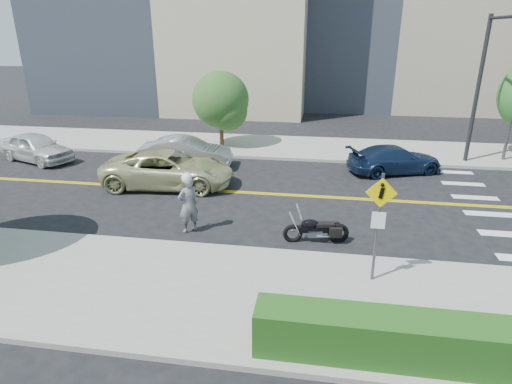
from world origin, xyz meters
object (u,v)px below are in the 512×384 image
object	(u,v)px
pedestrian_sign	(379,218)
parked_car_silver	(186,152)
parked_car_blue	(395,159)
motorcyclist	(188,203)
suv	(168,169)
motorcycle	(317,224)
parked_car_white	(36,147)

from	to	relation	value
pedestrian_sign	parked_car_silver	size ratio (longest dim) A/B	0.66
parked_car_blue	motorcyclist	bearing A→B (deg)	114.09
suv	parked_car_silver	bearing A→B (deg)	-2.48
motorcycle	suv	xyz separation A→B (m)	(-6.53, 4.31, 0.16)
parked_car_white	parked_car_blue	world-z (taller)	parked_car_white
pedestrian_sign	motorcycle	world-z (taller)	pedestrian_sign
pedestrian_sign	parked_car_silver	world-z (taller)	pedestrian_sign
parked_car_white	motorcycle	bearing A→B (deg)	-94.69
parked_car_blue	motorcycle	bearing A→B (deg)	135.12
pedestrian_sign	suv	world-z (taller)	pedestrian_sign
pedestrian_sign	parked_car_blue	world-z (taller)	pedestrian_sign
motorcyclist	suv	distance (m)	4.80
suv	parked_car_silver	xyz separation A→B (m)	(-0.12, 2.86, -0.04)
pedestrian_sign	parked_car_silver	xyz separation A→B (m)	(-8.20, 9.45, -1.22)
motorcycle	parked_car_silver	bearing A→B (deg)	123.34
motorcyclist	suv	size ratio (longest dim) A/B	0.37
pedestrian_sign	motorcycle	bearing A→B (deg)	124.29
motorcyclist	parked_car_silver	bearing A→B (deg)	-114.94
motorcyclist	parked_car_silver	size ratio (longest dim) A/B	0.46
parked_car_silver	parked_car_blue	xyz separation A→B (m)	(10.14, 0.68, -0.09)
motorcyclist	parked_car_silver	xyz separation A→B (m)	(-2.37, 7.09, -0.30)
pedestrian_sign	motorcyclist	bearing A→B (deg)	157.90
motorcyclist	motorcycle	distance (m)	4.30
pedestrian_sign	parked_car_blue	size ratio (longest dim) A/B	0.67
motorcyclist	suv	bearing A→B (deg)	-105.39
parked_car_silver	suv	bearing A→B (deg)	177.86
motorcyclist	parked_car_silver	world-z (taller)	motorcyclist
pedestrian_sign	motorcycle	distance (m)	3.07
parked_car_blue	suv	bearing A→B (deg)	88.54
parked_car_white	parked_car_blue	xyz separation A→B (m)	(18.16, 0.92, -0.08)
pedestrian_sign	parked_car_white	bearing A→B (deg)	150.40
suv	parked_car_blue	distance (m)	10.62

